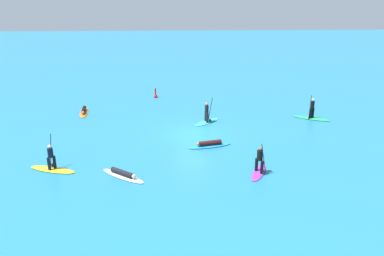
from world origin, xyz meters
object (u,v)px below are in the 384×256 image
at_px(surfer_on_orange_board, 84,111).
at_px(marker_buoy, 156,96).
at_px(surfer_on_yellow_board, 52,165).
at_px(surfer_on_green_board, 311,114).
at_px(surfer_on_blue_board, 210,144).
at_px(surfer_on_purple_board, 259,165).
at_px(surfer_on_teal_board, 207,117).
at_px(surfer_on_white_board, 123,175).

xyz_separation_m(surfer_on_orange_board, marker_buoy, (5.98, 4.43, 0.04)).
bearing_deg(surfer_on_yellow_board, surfer_on_green_board, -137.19).
xyz_separation_m(surfer_on_green_board, surfer_on_blue_board, (-8.87, -5.46, -0.25)).
bearing_deg(surfer_on_yellow_board, surfer_on_purple_board, -165.85).
distance_m(surfer_on_teal_board, marker_buoy, 8.50).
relative_size(surfer_on_blue_board, surfer_on_yellow_board, 1.01).
bearing_deg(surfer_on_purple_board, surfer_on_yellow_board, -69.10).
distance_m(surfer_on_white_board, surfer_on_purple_board, 8.14).
relative_size(surfer_on_white_board, surfer_on_green_board, 0.98).
bearing_deg(surfer_on_green_board, marker_buoy, 0.25).
height_order(surfer_on_orange_board, surfer_on_purple_board, surfer_on_purple_board).
bearing_deg(surfer_on_white_board, surfer_on_teal_board, 94.66).
distance_m(surfer_on_orange_board, marker_buoy, 7.44).
bearing_deg(surfer_on_purple_board, surfer_on_white_board, -63.95).
height_order(surfer_on_white_board, surfer_on_blue_board, surfer_on_blue_board).
distance_m(surfer_on_blue_board, surfer_on_yellow_board, 10.42).
distance_m(surfer_on_green_board, marker_buoy, 14.80).
bearing_deg(surfer_on_purple_board, surfer_on_blue_board, -122.29).
distance_m(surfer_on_blue_board, surfer_on_teal_board, 4.88).
distance_m(surfer_on_white_board, surfer_on_green_board, 17.34).
xyz_separation_m(surfer_on_white_board, surfer_on_purple_board, (8.13, 0.21, 0.37)).
height_order(surfer_on_white_board, surfer_on_purple_board, surfer_on_purple_board).
relative_size(surfer_on_green_board, surfer_on_blue_board, 0.96).
height_order(surfer_on_green_board, surfer_on_orange_board, surfer_on_green_board).
bearing_deg(surfer_on_yellow_board, marker_buoy, -91.94).
relative_size(surfer_on_orange_board, surfer_on_teal_board, 1.24).
xyz_separation_m(surfer_on_white_board, surfer_on_green_board, (14.33, 9.76, 0.25)).
distance_m(surfer_on_purple_board, surfer_on_yellow_board, 12.58).
height_order(surfer_on_green_board, surfer_on_teal_board, surfer_on_teal_board).
xyz_separation_m(surfer_on_yellow_board, surfer_on_teal_board, (10.01, 8.16, 0.08)).
height_order(surfer_on_purple_board, surfer_on_yellow_board, surfer_on_yellow_board).
bearing_deg(surfer_on_teal_board, surfer_on_yellow_board, 175.33).
relative_size(surfer_on_purple_board, marker_buoy, 2.45).
bearing_deg(surfer_on_green_board, surfer_on_blue_board, 58.40).
relative_size(surfer_on_yellow_board, marker_buoy, 3.04).
bearing_deg(surfer_on_purple_board, marker_buoy, -131.93).
bearing_deg(surfer_on_white_board, marker_buoy, 122.18).
bearing_deg(surfer_on_white_board, surfer_on_yellow_board, -156.91).
xyz_separation_m(surfer_on_orange_board, surfer_on_blue_board, (10.34, -7.65, 0.00)).
relative_size(surfer_on_white_board, marker_buoy, 2.88).
distance_m(surfer_on_white_board, surfer_on_orange_board, 12.91).
bearing_deg(surfer_on_orange_board, surfer_on_green_board, 76.37).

